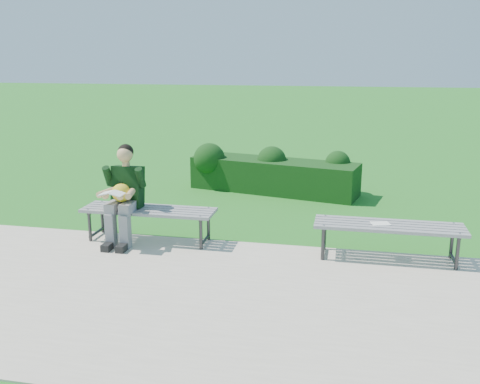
{
  "coord_description": "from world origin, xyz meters",
  "views": [
    {
      "loc": [
        1.3,
        -6.71,
        2.46
      ],
      "look_at": [
        -0.06,
        -0.12,
        0.75
      ],
      "focal_mm": 40.0,
      "sensor_mm": 36.0,
      "label": 1
    }
  ],
  "objects_px": {
    "hedge": "(269,172)",
    "bench_right": "(389,229)",
    "paper_sheet": "(381,224)",
    "bench_left": "(149,213)",
    "seated_boy": "(124,192)"
  },
  "relations": [
    {
      "from": "bench_right",
      "to": "paper_sheet",
      "type": "relative_size",
      "value": 7.03
    },
    {
      "from": "bench_left",
      "to": "bench_right",
      "type": "height_order",
      "value": "same"
    },
    {
      "from": "bench_right",
      "to": "paper_sheet",
      "type": "xyz_separation_m",
      "value": [
        -0.1,
        0.0,
        0.06
      ]
    },
    {
      "from": "hedge",
      "to": "seated_boy",
      "type": "height_order",
      "value": "seated_boy"
    },
    {
      "from": "seated_boy",
      "to": "bench_left",
      "type": "bearing_deg",
      "value": 17.65
    },
    {
      "from": "bench_right",
      "to": "seated_boy",
      "type": "height_order",
      "value": "seated_boy"
    },
    {
      "from": "hedge",
      "to": "paper_sheet",
      "type": "distance_m",
      "value": 3.69
    },
    {
      "from": "bench_left",
      "to": "bench_right",
      "type": "xyz_separation_m",
      "value": [
        3.13,
        -0.06,
        0.0
      ]
    },
    {
      "from": "hedge",
      "to": "seated_boy",
      "type": "bearing_deg",
      "value": -114.48
    },
    {
      "from": "bench_left",
      "to": "hedge",
      "type": "bearing_deg",
      "value": 69.53
    },
    {
      "from": "bench_left",
      "to": "bench_right",
      "type": "bearing_deg",
      "value": -1.04
    },
    {
      "from": "hedge",
      "to": "bench_left",
      "type": "height_order",
      "value": "hedge"
    },
    {
      "from": "bench_left",
      "to": "paper_sheet",
      "type": "xyz_separation_m",
      "value": [
        3.03,
        -0.06,
        0.06
      ]
    },
    {
      "from": "hedge",
      "to": "bench_right",
      "type": "bearing_deg",
      "value": -58.33
    },
    {
      "from": "hedge",
      "to": "bench_right",
      "type": "height_order",
      "value": "hedge"
    }
  ]
}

